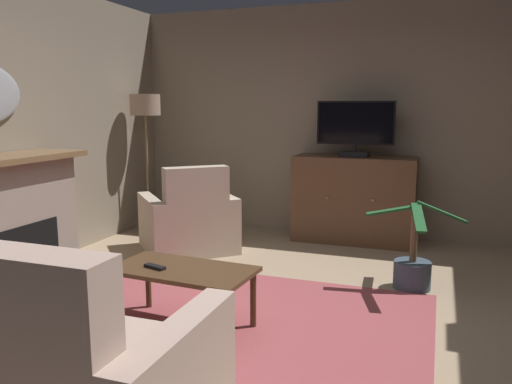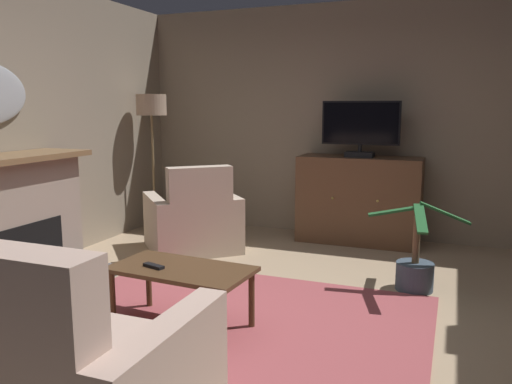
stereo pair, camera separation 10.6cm
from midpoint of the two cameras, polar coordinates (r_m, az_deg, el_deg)
ground_plane at (r=3.82m, az=0.75°, el=-14.89°), size 5.84×6.29×0.04m
wall_back at (r=6.29m, az=9.51°, el=7.77°), size 5.84×0.10×2.76m
rug_central at (r=3.94m, az=-2.69°, el=-13.70°), size 2.78×1.88×0.01m
fireplace at (r=4.86m, az=-26.51°, el=-3.46°), size 0.92×1.49×1.15m
tv_cabinet at (r=6.01m, az=10.35°, el=-1.03°), size 1.38×0.54×1.00m
television at (r=5.86m, az=10.52°, el=7.12°), size 0.87×0.20×0.63m
coffee_table at (r=3.66m, az=-9.00°, el=-9.18°), size 1.03×0.58×0.45m
tv_remote at (r=3.67m, az=-12.04°, el=-8.17°), size 0.18×0.09×0.02m
sofa_floral at (r=2.68m, az=-23.53°, el=-18.35°), size 1.45×0.91×1.03m
armchair_near_window at (r=5.62m, az=-8.01°, el=-3.48°), size 1.28×1.28×0.96m
potted_plant_small_fern_corner at (r=4.64m, az=16.43°, el=-8.03°), size 0.83×0.88×0.77m
floor_lamp at (r=6.47m, az=-12.68°, el=8.05°), size 0.37×0.37×1.71m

